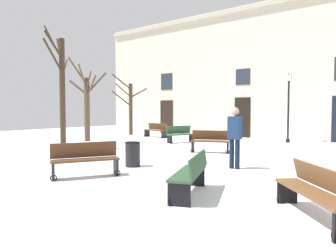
{
  "coord_description": "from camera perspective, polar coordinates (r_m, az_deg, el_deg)",
  "views": [
    {
      "loc": [
        8.46,
        -9.32,
        1.73
      ],
      "look_at": [
        0.0,
        1.89,
        1.02
      ],
      "focal_mm": 33.47,
      "sensor_mm": 36.0,
      "label": 1
    }
  ],
  "objects": [
    {
      "name": "building_facade",
      "position": [
        20.9,
        13.1,
        9.61
      ],
      "size": [
        22.59,
        0.6,
        8.3
      ],
      "color": "beige",
      "rests_on": "ground"
    },
    {
      "name": "ground_plane",
      "position": [
        12.7,
        -5.16,
        -4.95
      ],
      "size": [
        36.15,
        36.15,
        0.0
      ],
      "primitive_type": "plane",
      "color": "white"
    },
    {
      "name": "streetlamp",
      "position": [
        17.87,
        21.09,
        4.45
      ],
      "size": [
        0.3,
        0.3,
        3.71
      ],
      "color": "black",
      "rests_on": "ground"
    },
    {
      "name": "person_crossing_plaza",
      "position": [
        9.41,
        12.06,
        -1.48
      ],
      "size": [
        0.38,
        0.24,
        1.82
      ],
      "rotation": [
        0.0,
        0.0,
        0.01
      ],
      "color": "black",
      "rests_on": "ground"
    },
    {
      "name": "tree_center",
      "position": [
        18.0,
        -14.56,
        3.88
      ],
      "size": [
        1.83,
        1.72,
        4.58
      ],
      "color": "#4C3D2D",
      "rests_on": "ground"
    },
    {
      "name": "bench_near_center_tree",
      "position": [
        12.87,
        7.72,
        -2.76
      ],
      "size": [
        1.62,
        1.02,
        0.91
      ],
      "rotation": [
        0.0,
        0.0,
        0.38
      ],
      "color": "#51331E",
      "rests_on": "ground"
    },
    {
      "name": "bench_back_to_back_right",
      "position": [
        8.42,
        -14.85,
        -5.84
      ],
      "size": [
        1.24,
        1.7,
        0.9
      ],
      "rotation": [
        0.0,
        0.0,
        1.05
      ],
      "color": "#51331E",
      "rests_on": "ground"
    },
    {
      "name": "bench_by_litter_bin",
      "position": [
        19.99,
        -2.19,
        -0.75
      ],
      "size": [
        1.86,
        0.8,
        0.9
      ],
      "rotation": [
        0.0,
        0.0,
        6.12
      ],
      "color": "#51331E",
      "rests_on": "ground"
    },
    {
      "name": "tree_near_facade",
      "position": [
        14.51,
        -18.83,
        6.61
      ],
      "size": [
        1.05,
        1.83,
        5.19
      ],
      "color": "#382B1E",
      "rests_on": "ground"
    },
    {
      "name": "litter_bin",
      "position": [
        9.69,
        -6.45,
        -5.12
      ],
      "size": [
        0.48,
        0.48,
        0.76
      ],
      "color": "black",
      "rests_on": "ground"
    },
    {
      "name": "bench_facing_shops",
      "position": [
        16.73,
        2.23,
        -1.51
      ],
      "size": [
        0.97,
        1.64,
        0.9
      ],
      "rotation": [
        0.0,
        0.0,
        1.23
      ],
      "color": "#2D4C33",
      "rests_on": "ground"
    },
    {
      "name": "bench_near_lamp",
      "position": [
        6.44,
        4.2,
        -8.6
      ],
      "size": [
        1.09,
        1.79,
        0.85
      ],
      "rotation": [
        0.0,
        0.0,
        5.09
      ],
      "color": "#2D4C33",
      "rests_on": "ground"
    },
    {
      "name": "bench_back_to_back_left",
      "position": [
        5.55,
        25.28,
        -10.73
      ],
      "size": [
        1.57,
        1.72,
        0.84
      ],
      "rotation": [
        0.0,
        0.0,
        5.42
      ],
      "color": "brown",
      "rests_on": "ground"
    },
    {
      "name": "tree_right_of_center",
      "position": [
        22.09,
        -6.95,
        3.58
      ],
      "size": [
        1.67,
        2.63,
        4.16
      ],
      "color": "#423326",
      "rests_on": "ground"
    }
  ]
}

